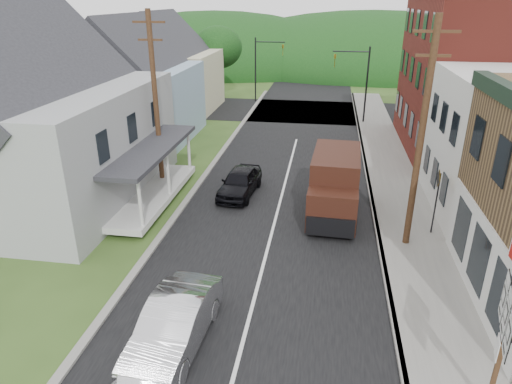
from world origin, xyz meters
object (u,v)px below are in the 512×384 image
at_px(dark_sedan, 240,182).
at_px(silver_sedan, 174,325).
at_px(warning_sign, 437,193).
at_px(delivery_van, 335,186).
at_px(route_sign_cluster, 503,334).

bearing_deg(dark_sedan, silver_sedan, -83.23).
xyz_separation_m(dark_sedan, warning_sign, (8.94, -3.07, 1.31)).
bearing_deg(silver_sedan, delivery_van, 68.53).
relative_size(delivery_van, warning_sign, 1.84).
bearing_deg(silver_sedan, route_sign_cluster, -3.36).
bearing_deg(warning_sign, dark_sedan, 164.07).
xyz_separation_m(silver_sedan, route_sign_cluster, (8.28, -1.01, 1.65)).
xyz_separation_m(delivery_van, route_sign_cluster, (3.75, -10.68, 0.92)).
height_order(dark_sedan, route_sign_cluster, route_sign_cluster).
height_order(dark_sedan, delivery_van, delivery_van).
bearing_deg(warning_sign, delivery_van, 164.24).
distance_m(silver_sedan, dark_sedan, 11.32).
bearing_deg(route_sign_cluster, dark_sedan, 138.76).
relative_size(dark_sedan, route_sign_cluster, 1.16).
bearing_deg(dark_sedan, route_sign_cluster, -49.83).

